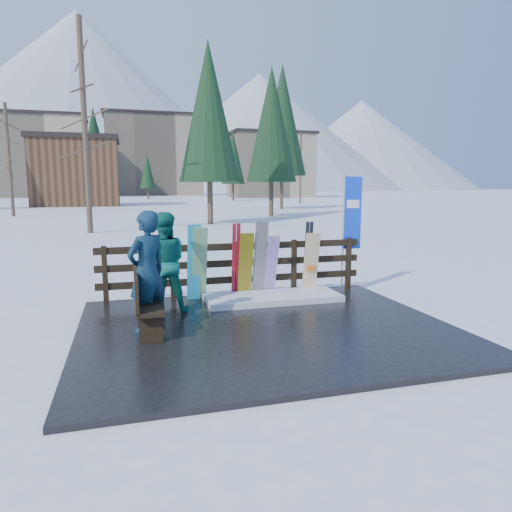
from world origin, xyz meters
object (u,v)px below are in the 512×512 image
object	(u,v)px
snowboard_3	(271,266)
snowboard_0	(194,263)
rental_flag	(350,217)
snowboard_5	(311,263)
snowboard_1	(200,264)
snowboard_2	(245,265)
snowboard_4	(260,259)
person_front	(147,272)
bench	(144,300)
person_back	(163,263)

from	to	relation	value
snowboard_3	snowboard_0	bearing A→B (deg)	180.00
rental_flag	snowboard_5	bearing A→B (deg)	-165.43
snowboard_0	snowboard_5	xyz separation A→B (m)	(2.50, -0.00, -0.12)
snowboard_3	snowboard_5	size ratio (longest dim) A/B	1.00
snowboard_1	snowboard_2	world-z (taller)	snowboard_1
rental_flag	snowboard_0	bearing A→B (deg)	-175.64
snowboard_4	snowboard_5	bearing A→B (deg)	0.00
person_front	snowboard_0	bearing A→B (deg)	-155.26
bench	snowboard_1	size ratio (longest dim) A/B	0.97
snowboard_1	snowboard_5	xyz separation A→B (m)	(2.39, -0.00, -0.09)
snowboard_0	snowboard_5	distance (m)	2.51
bench	person_back	world-z (taller)	person_back
snowboard_4	snowboard_5	distance (m)	1.15
snowboard_1	rental_flag	bearing A→B (deg)	4.50
person_back	snowboard_3	bearing A→B (deg)	-163.29
person_back	snowboard_5	bearing A→B (deg)	-167.73
snowboard_1	snowboard_3	world-z (taller)	snowboard_1
bench	snowboard_2	size ratio (longest dim) A/B	1.08
bench	rental_flag	size ratio (longest dim) A/B	0.58
snowboard_2	snowboard_0	bearing A→B (deg)	180.00
snowboard_2	snowboard_3	world-z (taller)	snowboard_2
snowboard_5	rental_flag	world-z (taller)	rental_flag
snowboard_2	snowboard_5	world-z (taller)	snowboard_2
bench	person_front	bearing A→B (deg)	-3.14
snowboard_1	person_back	distance (m)	1.02
snowboard_2	person_back	xyz separation A→B (m)	(-1.70, -0.66, 0.23)
snowboard_5	person_back	xyz separation A→B (m)	(-3.15, -0.66, 0.26)
rental_flag	person_back	size ratio (longest dim) A/B	1.42
snowboard_4	snowboard_2	bearing A→B (deg)	180.00
snowboard_5	person_back	bearing A→B (deg)	-168.12
bench	snowboard_2	world-z (taller)	snowboard_2
rental_flag	person_back	world-z (taller)	rental_flag
snowboard_0	snowboard_5	size ratio (longest dim) A/B	1.20
bench	snowboard_1	distance (m)	2.09
snowboard_1	rental_flag	distance (m)	3.54
snowboard_5	rental_flag	distance (m)	1.43
person_front	person_back	bearing A→B (deg)	-143.18
snowboard_1	person_back	world-z (taller)	person_back
snowboard_0	snowboard_2	distance (m)	1.06
snowboard_2	snowboard_3	size ratio (longest dim) A/B	1.04
bench	person_front	distance (m)	0.45
snowboard_2	person_back	distance (m)	1.84
bench	snowboard_2	xyz separation A→B (m)	(2.10, 1.72, 0.17)
snowboard_5	rental_flag	xyz separation A→B (m)	(1.04, 0.27, 0.94)
snowboard_2	rental_flag	world-z (taller)	rental_flag
snowboard_0	snowboard_1	distance (m)	0.12
bench	person_front	size ratio (longest dim) A/B	0.78
snowboard_0	snowboard_3	distance (m)	1.63
snowboard_4	person_back	xyz separation A→B (m)	(-2.01, -0.66, 0.12)
snowboard_3	person_back	xyz separation A→B (m)	(-2.26, -0.66, 0.27)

